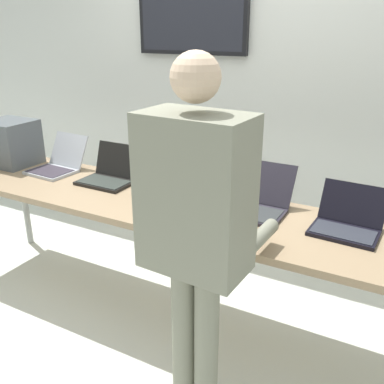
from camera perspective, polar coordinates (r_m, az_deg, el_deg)
The scene contains 11 objects.
ground at distance 2.96m, azimuth -1.96°, elevation -16.14°, with size 8.00×8.00×0.04m, color silver.
back_wall at distance 3.42m, azimuth 7.31°, elevation 12.60°, with size 8.00×0.11×2.51m.
workbench at distance 2.57m, azimuth -2.18°, elevation -2.59°, with size 3.48×0.70×0.79m.
equipment_box at distance 3.54m, azimuth -23.12°, elevation 6.11°, with size 0.36×0.33×0.34m.
laptop_station_0 at distance 3.28m, azimuth -17.52°, elevation 3.69°, with size 0.34×0.39×0.25m.
laptop_station_1 at distance 2.95m, azimuth -10.93°, elevation 2.41°, with size 0.36×0.32×0.24m.
laptop_station_2 at distance 2.67m, azimuth -2.14°, elevation 0.70°, with size 0.38×0.35×0.23m.
laptop_station_3 at distance 2.47m, azimuth 9.06°, elevation -1.29°, with size 0.31×0.40×0.24m.
laptop_station_4 at distance 2.35m, azimuth 20.07°, elevation -3.71°, with size 0.35×0.33×0.22m.
person at distance 1.75m, azimuth 0.58°, elevation -3.94°, with size 0.46×0.61×1.70m.
paper_sheet at distance 2.33m, azimuth -0.04°, elevation -3.93°, with size 0.28×0.34×0.00m.
Camera 1 is at (1.20, -2.03, 1.78)m, focal length 39.84 mm.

